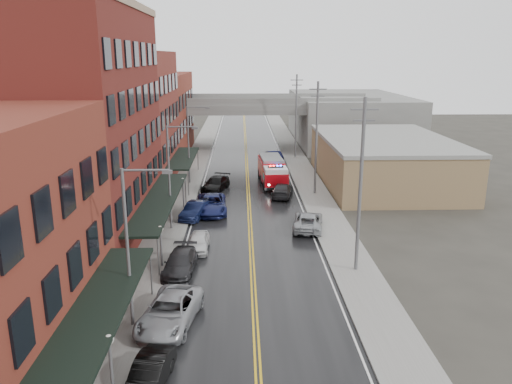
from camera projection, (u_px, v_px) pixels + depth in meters
name	position (u px, v px, depth m)	size (l,w,h in m)	color
road	(249.00, 208.00, 49.06)	(11.00, 160.00, 0.02)	black
sidewalk_left	(175.00, 208.00, 48.84)	(3.00, 160.00, 0.15)	slate
sidewalk_right	(323.00, 207.00, 49.25)	(3.00, 160.00, 0.15)	slate
curb_left	(192.00, 208.00, 48.88)	(0.30, 160.00, 0.15)	gray
curb_right	(306.00, 207.00, 49.21)	(0.30, 160.00, 0.15)	gray
brick_building_b	(83.00, 128.00, 39.56)	(9.00, 20.00, 18.00)	#5C1918
brick_building_c	(131.00, 119.00, 56.83)	(9.00, 15.00, 15.00)	maroon
brick_building_far	(157.00, 115.00, 74.09)	(9.00, 20.00, 12.00)	maroon
tan_building	(384.00, 162.00, 58.50)	(14.00, 22.00, 5.00)	#91764E
right_far_block	(348.00, 118.00, 87.08)	(18.00, 30.00, 8.00)	slate
awning_0	(96.00, 315.00, 23.00)	(2.60, 16.00, 3.09)	black
awning_1	(160.00, 200.00, 41.31)	(2.60, 18.00, 3.09)	black
awning_2	(183.00, 158.00, 58.19)	(2.60, 13.00, 3.09)	black
globe_lamp_0	(110.00, 352.00, 21.28)	(0.44, 0.44, 3.12)	#59595B
globe_lamp_1	(161.00, 237.00, 34.77)	(0.44, 0.44, 3.12)	#59595B
globe_lamp_2	(183.00, 186.00, 48.27)	(0.44, 0.44, 3.12)	#59595B
street_lamp_0	(132.00, 239.00, 26.30)	(2.64, 0.22, 9.00)	#59595B
street_lamp_1	(172.00, 171.00, 41.72)	(2.64, 0.22, 9.00)	#59595B
street_lamp_2	(190.00, 140.00, 57.15)	(2.64, 0.22, 9.00)	#59595B
utility_pole_0	(361.00, 184.00, 33.14)	(1.80, 0.24, 12.00)	#59595B
utility_pole_1	(316.00, 137.00, 52.42)	(1.80, 0.24, 12.00)	#59595B
utility_pole_2	(296.00, 115.00, 71.70)	(1.80, 0.24, 12.00)	#59595B
overpass	(246.00, 112.00, 78.33)	(40.00, 10.00, 7.50)	slate
fire_truck	(272.00, 171.00, 57.88)	(3.75, 8.44, 3.03)	#B00810
parked_car_left_1	(149.00, 374.00, 22.45)	(1.42, 4.06, 1.34)	black
parked_car_left_2	(170.00, 312.00, 27.66)	(2.69, 5.84, 1.62)	#94969B
parked_car_left_3	(180.00, 263.00, 34.38)	(2.01, 4.94, 1.43)	#252528
parked_car_left_4	(198.00, 242.00, 38.37)	(1.59, 3.95, 1.35)	silver
parked_car_left_5	(195.00, 210.00, 45.95)	(1.59, 4.57, 1.50)	black
parked_car_left_6	(212.00, 204.00, 47.59)	(2.77, 6.00, 1.67)	#151C50
parked_car_left_7	(216.00, 184.00, 55.35)	(2.14, 5.26, 1.53)	black
parked_car_right_0	(308.00, 221.00, 43.04)	(2.42, 5.24, 1.46)	#969A9D
parked_car_right_1	(282.00, 190.00, 53.03)	(2.01, 4.94, 1.43)	#252527
parked_car_right_2	(277.00, 172.00, 61.21)	(1.59, 3.96, 1.35)	silver
parked_car_right_3	(273.00, 156.00, 70.35)	(1.74, 4.99, 1.65)	black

